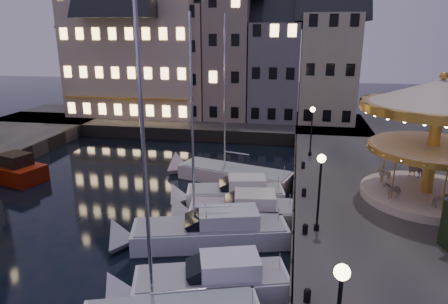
% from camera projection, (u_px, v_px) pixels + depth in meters
% --- Properties ---
extents(ground, '(160.00, 160.00, 0.00)m').
position_uv_depth(ground, '(180.00, 249.00, 21.61)').
color(ground, black).
rests_on(ground, ground).
extents(quay_east, '(16.00, 56.00, 1.30)m').
position_uv_depth(quay_east, '(425.00, 211.00, 24.70)').
color(quay_east, '#474442').
rests_on(quay_east, ground).
extents(quay_north, '(44.00, 12.00, 1.30)m').
position_uv_depth(quay_north, '(181.00, 122.00, 49.19)').
color(quay_north, '#474442').
rests_on(quay_north, ground).
extents(quaywall_e, '(0.15, 44.00, 1.30)m').
position_uv_depth(quaywall_e, '(294.00, 202.00, 26.06)').
color(quaywall_e, '#47423A').
rests_on(quaywall_e, ground).
extents(quaywall_n, '(48.00, 0.15, 1.30)m').
position_uv_depth(quaywall_n, '(183.00, 135.00, 43.19)').
color(quaywall_n, '#47423A').
rests_on(quaywall_n, ground).
extents(streetlamp_b, '(0.44, 0.44, 4.17)m').
position_uv_depth(streetlamp_b, '(320.00, 182.00, 20.18)').
color(streetlamp_b, black).
rests_on(streetlamp_b, quay_east).
extents(streetlamp_c, '(0.44, 0.44, 4.17)m').
position_uv_depth(streetlamp_c, '(312.00, 124.00, 32.91)').
color(streetlamp_c, black).
rests_on(streetlamp_c, quay_east).
extents(bollard_a, '(0.30, 0.30, 0.57)m').
position_uv_depth(bollard_a, '(307.00, 294.00, 15.32)').
color(bollard_a, black).
rests_on(bollard_a, quay_east).
extents(bollard_b, '(0.30, 0.30, 0.57)m').
position_uv_depth(bollard_b, '(305.00, 228.00, 20.50)').
color(bollard_b, black).
rests_on(bollard_b, quay_east).
extents(bollard_c, '(0.30, 0.30, 0.57)m').
position_uv_depth(bollard_c, '(304.00, 192.00, 25.22)').
color(bollard_c, black).
rests_on(bollard_c, quay_east).
extents(bollard_d, '(0.30, 0.30, 0.57)m').
position_uv_depth(bollard_d, '(303.00, 165.00, 30.40)').
color(bollard_d, black).
rests_on(bollard_d, quay_east).
extents(townhouse_na, '(5.50, 8.00, 12.80)m').
position_uv_depth(townhouse_na, '(97.00, 61.00, 50.99)').
color(townhouse_na, gray).
rests_on(townhouse_na, quay_north).
extents(townhouse_nb, '(6.16, 8.00, 13.80)m').
position_uv_depth(townhouse_nb, '(137.00, 58.00, 49.92)').
color(townhouse_nb, gray).
rests_on(townhouse_nb, quay_north).
extents(townhouse_nc, '(6.82, 8.00, 14.80)m').
position_uv_depth(townhouse_nc, '(184.00, 54.00, 48.75)').
color(townhouse_nc, tan).
rests_on(townhouse_nc, quay_north).
extents(townhouse_nd, '(5.50, 8.00, 15.80)m').
position_uv_depth(townhouse_nd, '(230.00, 50.00, 47.63)').
color(townhouse_nd, gray).
rests_on(townhouse_nd, quay_north).
extents(townhouse_ne, '(6.16, 8.00, 12.80)m').
position_uv_depth(townhouse_ne, '(275.00, 64.00, 47.13)').
color(townhouse_ne, slate).
rests_on(townhouse_ne, quay_north).
extents(townhouse_nf, '(6.82, 8.00, 13.80)m').
position_uv_depth(townhouse_nf, '(328.00, 60.00, 45.96)').
color(townhouse_nf, '#ADA987').
rests_on(townhouse_nf, quay_north).
extents(hotel_corner, '(17.60, 9.00, 16.80)m').
position_uv_depth(hotel_corner, '(137.00, 45.00, 49.48)').
color(hotel_corner, beige).
rests_on(hotel_corner, quay_north).
extents(motorboat_b, '(7.81, 4.24, 2.15)m').
position_uv_depth(motorboat_b, '(202.00, 284.00, 17.51)').
color(motorboat_b, silver).
rests_on(motorboat_b, ground).
extents(motorboat_c, '(9.56, 4.79, 12.73)m').
position_uv_depth(motorboat_c, '(203.00, 232.00, 22.05)').
color(motorboat_c, silver).
rests_on(motorboat_c, ground).
extents(motorboat_d, '(7.57, 3.35, 2.15)m').
position_uv_depth(motorboat_d, '(235.00, 212.00, 24.54)').
color(motorboat_d, silver).
rests_on(motorboat_d, ground).
extents(motorboat_e, '(7.62, 3.51, 2.15)m').
position_uv_depth(motorboat_e, '(229.00, 195.00, 27.17)').
color(motorboat_e, white).
rests_on(motorboat_e, ground).
extents(motorboat_f, '(9.93, 5.20, 13.27)m').
position_uv_depth(motorboat_f, '(228.00, 174.00, 31.47)').
color(motorboat_f, beige).
rests_on(motorboat_f, ground).
extents(red_fishing_boat, '(7.70, 4.55, 5.88)m').
position_uv_depth(red_fishing_boat, '(6.00, 170.00, 32.04)').
color(red_fishing_boat, '#731504').
rests_on(red_fishing_boat, ground).
extents(carousel, '(8.95, 8.95, 7.83)m').
position_uv_depth(carousel, '(438.00, 118.00, 23.48)').
color(carousel, beige).
rests_on(carousel, quay_east).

